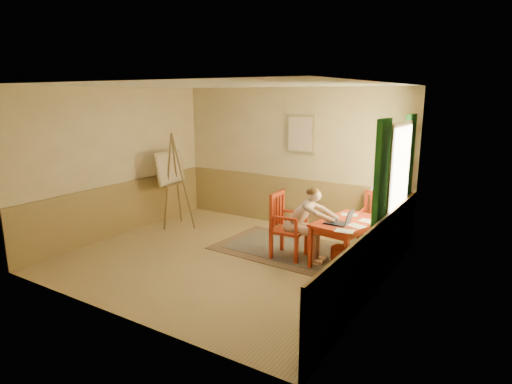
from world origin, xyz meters
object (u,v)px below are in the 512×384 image
Objects in this scene: chair_left at (286,225)px; easel at (171,171)px; table at (347,226)px; laptop at (341,221)px; chair_back at (374,220)px; figure at (305,220)px.

easel is at bearing 173.32° from chair_left.
laptop is (-0.02, -0.26, 0.14)m from table.
laptop is (-0.13, -1.32, 0.29)m from chair_back.
chair_left is at bearing -6.68° from easel.
laptop is at bearing -5.03° from easel.
chair_left reaches higher than table.
easel reaches higher than chair_back.
figure is at bearing -5.51° from easel.
laptop is 3.78m from easel.
table is 1.08m from chair_back.
chair_back is (0.11, 1.06, -0.15)m from table.
figure reaches higher than chair_left.
table is at bearing -1.13° from easel.
table is 1.34× the size of chair_back.
chair_left is 1.13× the size of chair_back.
chair_left is 2.68× the size of laptop.
figure is 0.62m from laptop.
chair_back is (1.06, 1.32, -0.06)m from chair_left.
easel is (-3.76, 0.07, 0.51)m from table.
table is 0.29m from laptop.
chair_left is at bearing -175.19° from figure.
chair_left is 0.57× the size of easel.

